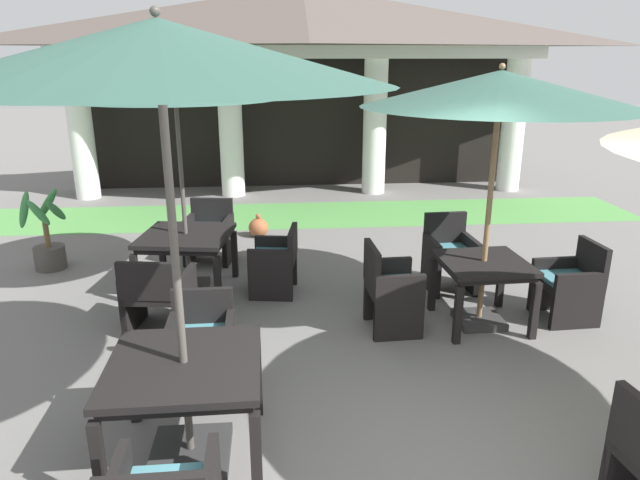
{
  "coord_description": "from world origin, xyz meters",
  "views": [
    {
      "loc": [
        -0.64,
        -3.19,
        2.71
      ],
      "look_at": [
        -0.17,
        2.46,
        0.89
      ],
      "focal_mm": 32.18,
      "sensor_mm": 36.0,
      "label": 1
    }
  ],
  "objects_px": {
    "patio_chair_mid_left_north": "(202,343)",
    "patio_chair_mid_right_east": "(276,261)",
    "patio_umbrella_near_foreground": "(500,91)",
    "patio_table_mid_right": "(186,241)",
    "patio_umbrella_mid_left": "(159,57)",
    "potted_palm_left_edge": "(48,244)",
    "terracotta_urn": "(258,227)",
    "patio_chair_mid_right_south": "(158,294)",
    "patio_chair_near_foreground_east": "(570,284)",
    "patio_chair_mid_right_north": "(209,233)",
    "patio_umbrella_mid_right": "(174,82)",
    "patio_chair_near_foreground_west": "(390,290)",
    "patio_table_mid_left": "(185,374)",
    "patio_chair_near_foreground_north": "(450,256)",
    "patio_table_near_foreground": "(483,270)"
  },
  "relations": [
    {
      "from": "patio_chair_near_foreground_east",
      "to": "patio_table_mid_right",
      "type": "relative_size",
      "value": 0.75
    },
    {
      "from": "patio_umbrella_mid_left",
      "to": "patio_chair_mid_right_east",
      "type": "bearing_deg",
      "value": 77.73
    },
    {
      "from": "patio_chair_mid_left_north",
      "to": "potted_palm_left_edge",
      "type": "relative_size",
      "value": 0.73
    },
    {
      "from": "patio_chair_near_foreground_north",
      "to": "patio_umbrella_mid_left",
      "type": "distance_m",
      "value": 4.58
    },
    {
      "from": "patio_table_mid_right",
      "to": "patio_chair_mid_right_east",
      "type": "height_order",
      "value": "patio_chair_mid_right_east"
    },
    {
      "from": "patio_umbrella_mid_left",
      "to": "patio_chair_mid_left_north",
      "type": "bearing_deg",
      "value": 90.74
    },
    {
      "from": "patio_umbrella_near_foreground",
      "to": "patio_table_mid_right",
      "type": "distance_m",
      "value": 3.83
    },
    {
      "from": "patio_umbrella_near_foreground",
      "to": "patio_chair_mid_right_south",
      "type": "relative_size",
      "value": 3.21
    },
    {
      "from": "patio_chair_mid_left_north",
      "to": "patio_chair_mid_right_east",
      "type": "xyz_separation_m",
      "value": [
        0.65,
        1.95,
        0.01
      ]
    },
    {
      "from": "patio_chair_mid_right_north",
      "to": "patio_umbrella_mid_right",
      "type": "bearing_deg",
      "value": 90.0
    },
    {
      "from": "patio_umbrella_near_foreground",
      "to": "patio_table_mid_right",
      "type": "height_order",
      "value": "patio_umbrella_near_foreground"
    },
    {
      "from": "patio_chair_near_foreground_west",
      "to": "patio_chair_mid_right_north",
      "type": "xyz_separation_m",
      "value": [
        -2.05,
        2.28,
        -0.03
      ]
    },
    {
      "from": "patio_chair_near_foreground_east",
      "to": "patio_chair_mid_right_north",
      "type": "relative_size",
      "value": 1.02
    },
    {
      "from": "patio_umbrella_near_foreground",
      "to": "patio_chair_mid_left_north",
      "type": "xyz_separation_m",
      "value": [
        -2.78,
        -0.91,
        -2.02
      ]
    },
    {
      "from": "patio_chair_mid_right_east",
      "to": "potted_palm_left_edge",
      "type": "bearing_deg",
      "value": 78.79
    },
    {
      "from": "patio_chair_near_foreground_north",
      "to": "terracotta_urn",
      "type": "relative_size",
      "value": 2.42
    },
    {
      "from": "patio_umbrella_near_foreground",
      "to": "potted_palm_left_edge",
      "type": "xyz_separation_m",
      "value": [
        -5.13,
        2.09,
        -2.05
      ]
    },
    {
      "from": "patio_chair_mid_right_south",
      "to": "patio_umbrella_mid_left",
      "type": "bearing_deg",
      "value": -66.2
    },
    {
      "from": "terracotta_urn",
      "to": "potted_palm_left_edge",
      "type": "bearing_deg",
      "value": -156.41
    },
    {
      "from": "patio_chair_mid_left_north",
      "to": "terracotta_urn",
      "type": "relative_size",
      "value": 2.13
    },
    {
      "from": "patio_chair_near_foreground_east",
      "to": "patio_umbrella_mid_right",
      "type": "height_order",
      "value": "patio_umbrella_mid_right"
    },
    {
      "from": "patio_table_mid_right",
      "to": "patio_chair_mid_right_south",
      "type": "distance_m",
      "value": 1.09
    },
    {
      "from": "patio_umbrella_near_foreground",
      "to": "patio_umbrella_mid_left",
      "type": "relative_size",
      "value": 0.89
    },
    {
      "from": "patio_chair_mid_right_south",
      "to": "terracotta_urn",
      "type": "relative_size",
      "value": 2.22
    },
    {
      "from": "patio_chair_near_foreground_north",
      "to": "patio_chair_near_foreground_east",
      "type": "height_order",
      "value": "patio_chair_near_foreground_north"
    },
    {
      "from": "patio_umbrella_mid_left",
      "to": "patio_table_mid_right",
      "type": "bearing_deg",
      "value": 97.6
    },
    {
      "from": "potted_palm_left_edge",
      "to": "terracotta_urn",
      "type": "xyz_separation_m",
      "value": [
        2.75,
        1.2,
        -0.2
      ]
    },
    {
      "from": "potted_palm_left_edge",
      "to": "terracotta_urn",
      "type": "bearing_deg",
      "value": 23.59
    },
    {
      "from": "patio_table_near_foreground",
      "to": "patio_umbrella_mid_right",
      "type": "bearing_deg",
      "value": 159.56
    },
    {
      "from": "patio_umbrella_mid_right",
      "to": "patio_chair_mid_right_east",
      "type": "height_order",
      "value": "patio_umbrella_mid_right"
    },
    {
      "from": "patio_chair_near_foreground_west",
      "to": "patio_table_mid_left",
      "type": "xyz_separation_m",
      "value": [
        -1.79,
        -1.86,
        0.24
      ]
    },
    {
      "from": "patio_umbrella_near_foreground",
      "to": "patio_chair_mid_right_east",
      "type": "height_order",
      "value": "patio_umbrella_near_foreground"
    },
    {
      "from": "patio_chair_near_foreground_east",
      "to": "patio_chair_mid_right_south",
      "type": "height_order",
      "value": "patio_chair_near_foreground_east"
    },
    {
      "from": "potted_palm_left_edge",
      "to": "patio_chair_near_foreground_east",
      "type": "bearing_deg",
      "value": -18.55
    },
    {
      "from": "patio_table_mid_right",
      "to": "patio_umbrella_mid_right",
      "type": "bearing_deg",
      "value": 126.87
    },
    {
      "from": "patio_umbrella_near_foreground",
      "to": "terracotta_urn",
      "type": "xyz_separation_m",
      "value": [
        -2.39,
        3.29,
        -2.25
      ]
    },
    {
      "from": "patio_table_mid_left",
      "to": "patio_umbrella_near_foreground",
      "type": "bearing_deg",
      "value": 34.51
    },
    {
      "from": "patio_table_mid_left",
      "to": "patio_chair_mid_right_east",
      "type": "distance_m",
      "value": 3.02
    },
    {
      "from": "patio_chair_mid_right_north",
      "to": "patio_umbrella_near_foreground",
      "type": "bearing_deg",
      "value": 151.76
    },
    {
      "from": "patio_table_near_foreground",
      "to": "patio_chair_mid_right_south",
      "type": "height_order",
      "value": "patio_chair_mid_right_south"
    },
    {
      "from": "patio_table_mid_left",
      "to": "patio_chair_mid_left_north",
      "type": "height_order",
      "value": "patio_chair_mid_left_north"
    },
    {
      "from": "patio_umbrella_mid_left",
      "to": "terracotta_urn",
      "type": "bearing_deg",
      "value": 85.77
    },
    {
      "from": "patio_chair_near_foreground_west",
      "to": "patio_table_mid_right",
      "type": "height_order",
      "value": "patio_chair_near_foreground_west"
    },
    {
      "from": "patio_chair_near_foreground_north",
      "to": "patio_table_mid_left",
      "type": "xyz_separation_m",
      "value": [
        -2.73,
        -2.89,
        0.25
      ]
    },
    {
      "from": "patio_umbrella_mid_right",
      "to": "patio_chair_near_foreground_west",
      "type": "bearing_deg",
      "value": -29.17
    },
    {
      "from": "patio_table_mid_right",
      "to": "patio_chair_mid_right_east",
      "type": "xyz_separation_m",
      "value": [
        1.05,
        -0.15,
        -0.24
      ]
    },
    {
      "from": "patio_umbrella_mid_left",
      "to": "patio_table_mid_right",
      "type": "relative_size",
      "value": 2.6
    },
    {
      "from": "patio_table_mid_left",
      "to": "terracotta_urn",
      "type": "xyz_separation_m",
      "value": [
        0.38,
        5.2,
        -0.52
      ]
    },
    {
      "from": "patio_umbrella_mid_right",
      "to": "patio_chair_mid_right_east",
      "type": "bearing_deg",
      "value": -8.26
    },
    {
      "from": "patio_chair_mid_right_east",
      "to": "patio_chair_mid_left_north",
      "type": "bearing_deg",
      "value": 169.75
    }
  ]
}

